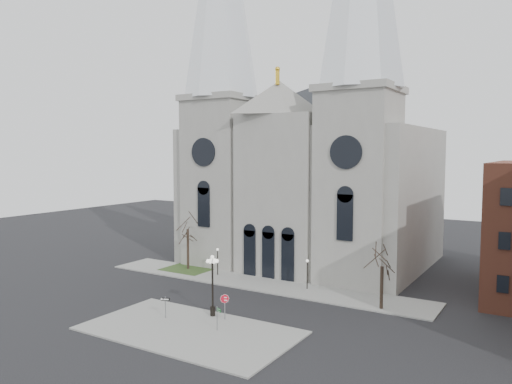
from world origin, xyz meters
The scene contains 13 objects.
ground centered at (0.00, 0.00, 0.00)m, with size 160.00×160.00×0.00m, color black.
sidewalk_near centered at (3.00, -5.00, 0.07)m, with size 18.00×10.00×0.14m, color gray.
sidewalk_far centered at (0.00, 11.00, 0.07)m, with size 40.00×6.00×0.14m, color gray.
grass_patch centered at (-11.00, 12.00, 0.09)m, with size 6.00×5.00×0.18m, color #30441D.
cathedral centered at (0.00, 22.86, 18.48)m, with size 33.00×26.66×54.00m.
tree_left centered at (-11.00, 12.00, 5.58)m, with size 3.20×3.20×7.50m.
tree_right centered at (15.00, 9.00, 4.47)m, with size 3.20×3.20×6.00m.
ped_lamp_left centered at (-6.00, 11.50, 2.33)m, with size 0.32×0.32×3.26m.
ped_lamp_right centered at (6.00, 11.50, 2.33)m, with size 0.32×0.32×3.26m.
stop_sign centered at (4.07, -1.35, 1.79)m, with size 0.79×0.30×2.30m.
globe_lamp centered at (2.56, -1.11, 3.66)m, with size 1.39×1.39×5.60m.
one_way_sign centered at (-0.72, -3.80, 1.48)m, with size 0.80×0.38×1.94m.
street_name_sign centered at (5.15, -3.93, 1.34)m, with size 0.62×0.26×2.01m.
Camera 1 is at (29.08, -36.88, 15.01)m, focal length 35.00 mm.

